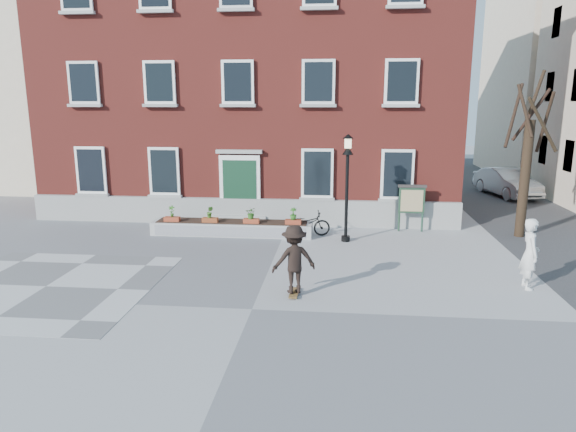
# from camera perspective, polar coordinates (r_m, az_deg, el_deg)

# --- Properties ---
(ground) EXTENTS (100.00, 100.00, 0.00)m
(ground) POSITION_cam_1_polar(r_m,az_deg,el_deg) (13.00, -4.03, -10.30)
(ground) COLOR gray
(ground) RESTS_ON ground
(checker_patch) EXTENTS (6.00, 6.00, 0.01)m
(checker_patch) POSITION_cam_1_polar(r_m,az_deg,el_deg) (15.96, -25.30, -7.09)
(checker_patch) COLOR #5D5D60
(checker_patch) RESTS_ON ground
(distant_building) EXTENTS (10.00, 12.00, 13.00)m
(distant_building) POSITION_cam_1_polar(r_m,az_deg,el_deg) (37.64, -27.33, 13.47)
(distant_building) COLOR beige
(distant_building) RESTS_ON ground
(bicycle) EXTENTS (1.93, 0.98, 0.97)m
(bicycle) POSITION_cam_1_polar(r_m,az_deg,el_deg) (19.61, 2.02, -0.86)
(bicycle) COLOR black
(bicycle) RESTS_ON ground
(parked_car) EXTENTS (2.67, 4.84, 1.51)m
(parked_car) POSITION_cam_1_polar(r_m,az_deg,el_deg) (30.33, 23.14, 3.46)
(parked_car) COLOR #B6B9BB
(parked_car) RESTS_ON ground
(bystander) EXTENTS (0.48, 0.72, 1.97)m
(bystander) POSITION_cam_1_polar(r_m,az_deg,el_deg) (15.53, 25.28, -3.81)
(bystander) COLOR silver
(bystander) RESTS_ON ground
(brick_building) EXTENTS (18.40, 10.85, 12.60)m
(brick_building) POSITION_cam_1_polar(r_m,az_deg,el_deg) (26.12, -3.39, 15.35)
(brick_building) COLOR maroon
(brick_building) RESTS_ON ground
(planter_assembly) EXTENTS (6.20, 1.12, 1.15)m
(planter_assembly) POSITION_cam_1_polar(r_m,az_deg,el_deg) (19.98, -6.20, -1.20)
(planter_assembly) COLOR #B6B6B2
(planter_assembly) RESTS_ON ground
(bare_tree) EXTENTS (1.83, 1.83, 6.16)m
(bare_tree) POSITION_cam_1_polar(r_m,az_deg,el_deg) (21.09, 24.97, 5.29)
(bare_tree) COLOR #302115
(bare_tree) RESTS_ON ground
(lamp_post) EXTENTS (0.40, 0.40, 3.93)m
(lamp_post) POSITION_cam_1_polar(r_m,az_deg,el_deg) (18.61, 6.60, 4.77)
(lamp_post) COLOR black
(lamp_post) RESTS_ON ground
(notice_board) EXTENTS (1.10, 0.16, 1.87)m
(notice_board) POSITION_cam_1_polar(r_m,az_deg,el_deg) (20.70, 13.58, 1.72)
(notice_board) COLOR #193321
(notice_board) RESTS_ON ground
(skateboarder) EXTENTS (1.35, 1.06, 1.91)m
(skateboarder) POSITION_cam_1_polar(r_m,az_deg,el_deg) (13.55, 0.68, -4.85)
(skateboarder) COLOR brown
(skateboarder) RESTS_ON ground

